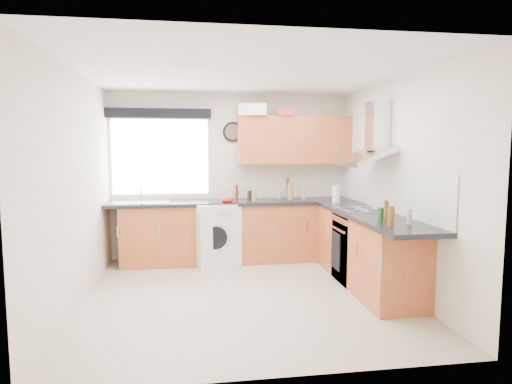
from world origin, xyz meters
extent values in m
plane|color=beige|center=(0.00, 0.00, 0.00)|extent=(3.60, 3.60, 0.00)
cube|color=white|center=(0.00, 0.00, 2.50)|extent=(3.60, 3.60, 0.02)
cube|color=silver|center=(0.00, 1.80, 1.25)|extent=(3.60, 0.02, 2.50)
cube|color=silver|center=(0.00, -1.80, 1.25)|extent=(3.60, 0.02, 2.50)
cube|color=silver|center=(-1.80, 0.00, 1.25)|extent=(0.02, 3.60, 2.50)
cube|color=silver|center=(1.80, 0.00, 1.25)|extent=(0.02, 3.60, 2.50)
cube|color=white|center=(-1.05, 1.79, 1.55)|extent=(1.40, 0.02, 1.10)
cube|color=black|center=(-1.05, 1.70, 2.18)|extent=(1.50, 0.18, 0.14)
cube|color=white|center=(1.79, 0.30, 1.18)|extent=(0.01, 3.00, 0.54)
cube|color=#A94F2A|center=(-0.10, 1.51, 0.43)|extent=(3.00, 0.58, 0.86)
cube|color=#A94F2A|center=(1.50, 1.50, 0.43)|extent=(0.60, 0.60, 0.86)
cube|color=#A94F2A|center=(1.51, 0.15, 0.43)|extent=(0.58, 2.10, 0.86)
cube|color=black|center=(0.00, 1.50, 0.89)|extent=(3.60, 0.62, 0.05)
cube|color=black|center=(1.50, 0.00, 0.89)|extent=(0.62, 2.42, 0.05)
cube|color=black|center=(1.50, 0.30, 0.42)|extent=(0.56, 0.58, 0.85)
cube|color=silver|center=(1.50, 0.30, 0.92)|extent=(0.52, 0.52, 0.01)
cube|color=#A94F2A|center=(0.95, 1.62, 1.80)|extent=(1.70, 0.35, 0.70)
cube|color=white|center=(-0.28, 1.40, 0.45)|extent=(0.75, 0.74, 0.89)
cylinder|color=black|center=(0.03, 1.76, 1.92)|extent=(0.30, 0.04, 0.30)
cube|color=white|center=(0.31, 1.52, 2.23)|extent=(0.46, 0.38, 0.17)
cube|color=#C33138|center=(0.79, 1.52, 2.21)|extent=(0.27, 0.23, 0.11)
cylinder|color=gray|center=(0.87, 1.70, 0.98)|extent=(0.11, 0.11, 0.13)
cylinder|color=white|center=(1.43, 1.05, 1.03)|extent=(0.14, 0.14, 0.24)
cylinder|color=#A8A190|center=(0.72, 1.65, 0.96)|extent=(0.06, 0.06, 0.11)
cylinder|color=#9F8F36|center=(0.31, 1.43, 0.99)|extent=(0.07, 0.07, 0.15)
cylinder|color=#9F9687|center=(1.08, 1.53, 1.03)|extent=(0.06, 0.06, 0.23)
cylinder|color=maroon|center=(0.08, 1.69, 1.02)|extent=(0.04, 0.04, 0.22)
cylinder|color=black|center=(0.27, 1.64, 0.97)|extent=(0.07, 0.07, 0.13)
cylinder|color=olive|center=(0.86, 1.47, 1.04)|extent=(0.07, 0.07, 0.25)
cylinder|color=#AA9F91|center=(1.59, -0.73, 0.99)|extent=(0.05, 0.05, 0.16)
cylinder|color=brown|center=(1.36, -0.79, 1.01)|extent=(0.07, 0.07, 0.20)
cylinder|color=brown|center=(1.43, -0.52, 1.02)|extent=(0.05, 0.05, 0.22)
cylinder|color=#1E5527|center=(1.39, -0.48, 0.98)|extent=(0.06, 0.06, 0.14)
camera|label=1|loc=(-0.57, -4.72, 1.68)|focal=30.00mm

